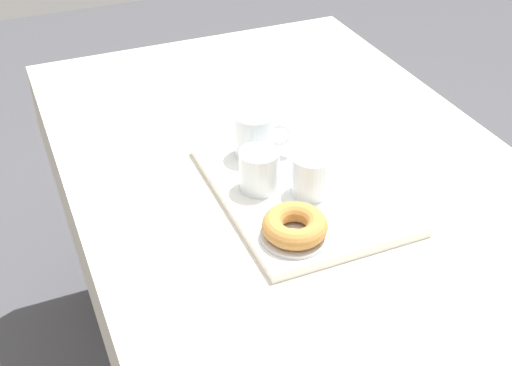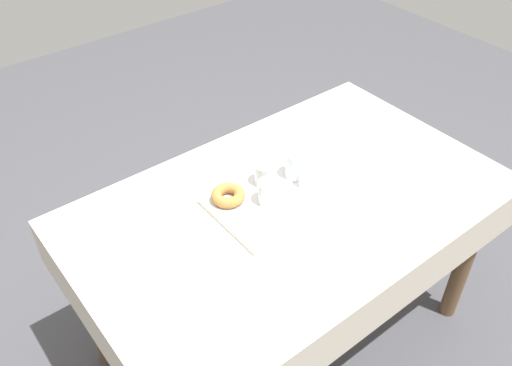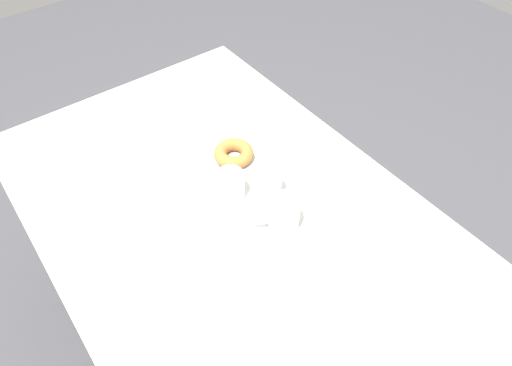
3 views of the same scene
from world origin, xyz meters
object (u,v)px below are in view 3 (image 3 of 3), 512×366
object	(u,v)px
water_glass_near	(231,186)
water_glass_far	(268,184)
donut_plate_left	(234,159)
tea_mug_left	(283,215)
serving_tray	(239,205)
sugar_donut_left	(234,154)
dining_table	(240,243)

from	to	relation	value
water_glass_near	water_glass_far	world-z (taller)	same
water_glass_far	donut_plate_left	xyz separation A→B (m)	(0.15, -0.00, -0.03)
tea_mug_left	donut_plate_left	distance (m)	0.26
serving_tray	water_glass_far	world-z (taller)	water_glass_far
water_glass_near	sugar_donut_left	xyz separation A→B (m)	(0.10, -0.08, -0.01)
tea_mug_left	sugar_donut_left	bearing A→B (deg)	-8.22
serving_tray	tea_mug_left	world-z (taller)	tea_mug_left
serving_tray	sugar_donut_left	size ratio (longest dim) A/B	3.75
water_glass_far	sugar_donut_left	size ratio (longest dim) A/B	0.70
dining_table	water_glass_far	bearing A→B (deg)	-78.63
donut_plate_left	sugar_donut_left	xyz separation A→B (m)	(0.00, 0.00, 0.02)
serving_tray	water_glass_near	bearing A→B (deg)	5.86
dining_table	sugar_donut_left	bearing A→B (deg)	-31.99
dining_table	donut_plate_left	xyz separation A→B (m)	(0.17, -0.11, 0.11)
dining_table	water_glass_near	bearing A→B (deg)	-20.87
tea_mug_left	water_glass_far	distance (m)	0.11
tea_mug_left	water_glass_far	bearing A→B (deg)	-19.22
dining_table	tea_mug_left	bearing A→B (deg)	-139.74
water_glass_near	water_glass_far	xyz separation A→B (m)	(-0.05, -0.08, -0.00)
dining_table	donut_plate_left	bearing A→B (deg)	-31.99
dining_table	serving_tray	size ratio (longest dim) A/B	3.47
tea_mug_left	water_glass_far	xyz separation A→B (m)	(0.11, -0.04, -0.01)
donut_plate_left	water_glass_far	bearing A→B (deg)	179.88
water_glass_far	serving_tray	bearing A→B (deg)	77.34
tea_mug_left	water_glass_near	distance (m)	0.16
water_glass_near	dining_table	bearing A→B (deg)	159.13
serving_tray	tea_mug_left	bearing A→B (deg)	-161.70
tea_mug_left	sugar_donut_left	xyz separation A→B (m)	(0.26, -0.04, -0.02)
dining_table	serving_tray	world-z (taller)	serving_tray
donut_plate_left	water_glass_near	bearing A→B (deg)	141.54
dining_table	water_glass_near	size ratio (longest dim) A/B	18.49
donut_plate_left	sugar_donut_left	size ratio (longest dim) A/B	1.06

